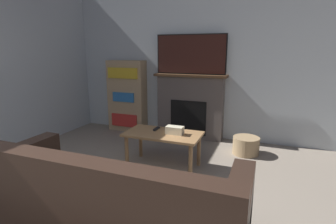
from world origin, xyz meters
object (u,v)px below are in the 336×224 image
at_px(fireplace, 190,106).
at_px(bookshelf, 127,96).
at_px(coffee_table, 163,138).
at_px(couch, 106,211).
at_px(tv, 191,54).
at_px(storage_basket, 246,146).

relative_size(fireplace, bookshelf, 0.94).
distance_m(fireplace, coffee_table, 1.32).
bearing_deg(couch, fireplace, 93.25).
relative_size(fireplace, tv, 1.05).
bearing_deg(couch, tv, 93.27).
xyz_separation_m(couch, storage_basket, (0.85, 2.33, -0.17)).
bearing_deg(couch, coffee_table, 95.20).
distance_m(coffee_table, storage_basket, 1.32).
xyz_separation_m(bookshelf, storage_basket, (2.24, -0.45, -0.53)).
distance_m(fireplace, bookshelf, 1.24).
bearing_deg(coffee_table, bookshelf, 134.21).
height_order(fireplace, storage_basket, fireplace).
distance_m(fireplace, storage_basket, 1.19).
relative_size(couch, bookshelf, 1.57).
height_order(fireplace, couch, fireplace).
relative_size(tv, bookshelf, 0.90).
xyz_separation_m(coffee_table, storage_basket, (0.98, 0.84, -0.27)).
bearing_deg(storage_basket, bookshelf, 168.58).
bearing_deg(bookshelf, couch, -63.46).
height_order(coffee_table, bookshelf, bookshelf).
height_order(couch, bookshelf, bookshelf).
height_order(tv, couch, tv).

